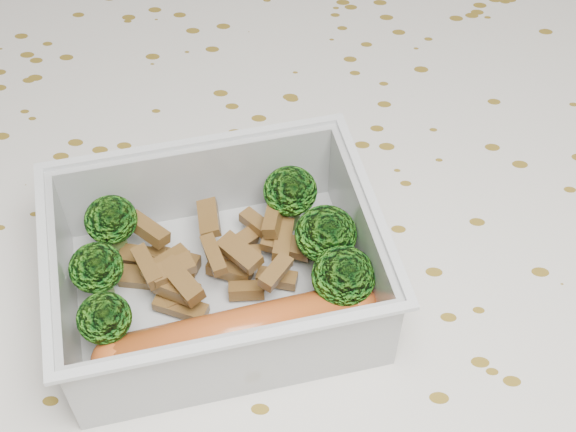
{
  "coord_description": "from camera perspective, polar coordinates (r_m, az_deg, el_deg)",
  "views": [
    {
      "loc": [
        0.02,
        -0.26,
        1.11
      ],
      "look_at": [
        -0.0,
        0.01,
        0.78
      ],
      "focal_mm": 50.0,
      "sensor_mm": 36.0,
      "label": 1
    }
  ],
  "objects": [
    {
      "name": "dining_table",
      "position": [
        0.52,
        -0.03,
        -8.68
      ],
      "size": [
        1.4,
        0.9,
        0.75
      ],
      "color": "brown",
      "rests_on": "ground"
    },
    {
      "name": "lunch_container",
      "position": [
        0.42,
        -4.98,
        -4.24
      ],
      "size": [
        0.19,
        0.17,
        0.06
      ],
      "color": "silver",
      "rests_on": "tablecloth"
    },
    {
      "name": "meat_pile",
      "position": [
        0.43,
        -5.44,
        -3.02
      ],
      "size": [
        0.1,
        0.08,
        0.03
      ],
      "color": "brown",
      "rests_on": "lunch_container"
    },
    {
      "name": "sausage",
      "position": [
        0.4,
        -3.57,
        -8.33
      ],
      "size": [
        0.14,
        0.06,
        0.02
      ],
      "color": "#B74F1D",
      "rests_on": "lunch_container"
    },
    {
      "name": "tablecloth",
      "position": [
        0.48,
        -0.04,
        -5.59
      ],
      "size": [
        1.46,
        0.96,
        0.19
      ],
      "color": "silver",
      "rests_on": "dining_table"
    },
    {
      "name": "broccoli_florets",
      "position": [
        0.41,
        -3.78,
        -2.39
      ],
      "size": [
        0.15,
        0.11,
        0.04
      ],
      "color": "#608C3F",
      "rests_on": "lunch_container"
    }
  ]
}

